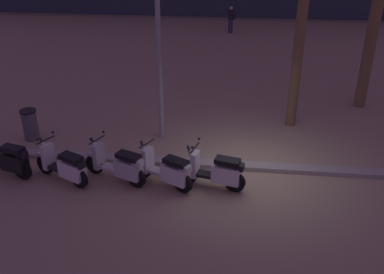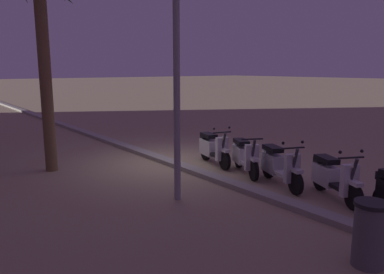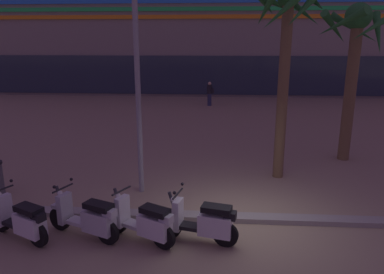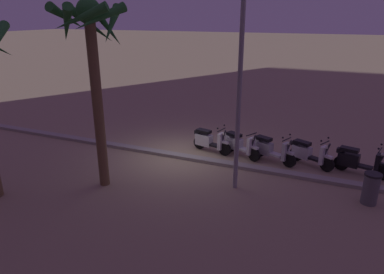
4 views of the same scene
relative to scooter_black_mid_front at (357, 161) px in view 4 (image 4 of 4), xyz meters
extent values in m
plane|color=#9E896B|center=(6.25, 0.96, -0.47)|extent=(200.00, 200.00, 0.00)
cube|color=gray|center=(6.25, 1.07, -0.41)|extent=(60.00, 0.36, 0.12)
cylinder|color=black|center=(-0.78, 0.20, -0.21)|extent=(0.53, 0.23, 0.52)
cylinder|color=black|center=(0.48, -0.13, -0.21)|extent=(0.53, 0.23, 0.52)
cube|color=black|center=(-0.20, 0.05, -0.15)|extent=(0.65, 0.42, 0.08)
cube|color=black|center=(0.27, -0.07, -0.02)|extent=(0.74, 0.48, 0.46)
cube|color=black|center=(0.29, -0.08, 0.35)|extent=(0.66, 0.44, 0.12)
cube|color=black|center=(-0.60, 0.16, 0.08)|extent=(0.22, 0.36, 0.66)
cube|color=black|center=(-0.78, 0.20, 0.08)|extent=(0.35, 0.24, 0.08)
cylinder|color=#333338|center=(-0.68, 0.18, 0.23)|extent=(0.29, 0.14, 0.69)
cylinder|color=black|center=(-0.60, 0.16, 0.55)|extent=(0.18, 0.55, 0.04)
sphere|color=white|center=(-0.70, 0.18, 0.41)|extent=(0.12, 0.12, 0.12)
cube|color=black|center=(0.56, -0.15, 0.25)|extent=(0.28, 0.25, 0.16)
sphere|color=black|center=(-0.64, -0.08, 0.67)|extent=(0.07, 0.07, 0.07)
sphere|color=black|center=(-0.52, 0.39, 0.67)|extent=(0.07, 0.07, 0.07)
cylinder|color=black|center=(0.94, 0.20, -0.21)|extent=(0.51, 0.32, 0.52)
cylinder|color=black|center=(2.05, -0.34, -0.21)|extent=(0.51, 0.32, 0.52)
cube|color=black|center=(1.45, -0.05, -0.15)|extent=(0.66, 0.52, 0.08)
cube|color=white|center=(1.85, -0.25, -0.04)|extent=(0.75, 0.59, 0.43)
cube|color=black|center=(1.87, -0.25, 0.31)|extent=(0.67, 0.53, 0.12)
cube|color=white|center=(1.10, 0.12, 0.08)|extent=(0.28, 0.37, 0.66)
cube|color=white|center=(0.94, 0.20, 0.08)|extent=(0.36, 0.28, 0.08)
cylinder|color=#333338|center=(1.03, 0.16, 0.23)|extent=(0.28, 0.19, 0.69)
cylinder|color=black|center=(1.10, 0.12, 0.55)|extent=(0.28, 0.52, 0.04)
sphere|color=white|center=(1.01, 0.17, 0.41)|extent=(0.12, 0.12, 0.12)
cube|color=black|center=(2.12, -0.38, 0.21)|extent=(0.30, 0.29, 0.16)
sphere|color=black|center=(1.01, -0.10, 0.67)|extent=(0.07, 0.07, 0.07)
sphere|color=black|center=(1.22, 0.33, 0.67)|extent=(0.07, 0.07, 0.07)
cylinder|color=black|center=(2.21, 0.36, -0.21)|extent=(0.52, 0.29, 0.52)
cylinder|color=black|center=(3.43, -0.16, -0.21)|extent=(0.52, 0.29, 0.52)
cube|color=silver|center=(2.77, 0.12, -0.15)|extent=(0.66, 0.49, 0.08)
cube|color=silver|center=(3.23, -0.07, -0.02)|extent=(0.75, 0.56, 0.45)
cube|color=black|center=(3.25, -0.08, 0.34)|extent=(0.67, 0.51, 0.12)
cube|color=silver|center=(2.37, 0.29, 0.08)|extent=(0.26, 0.37, 0.66)
cube|color=silver|center=(2.21, 0.36, 0.08)|extent=(0.36, 0.27, 0.08)
cylinder|color=#333338|center=(2.30, 0.32, 0.23)|extent=(0.29, 0.17, 0.69)
cylinder|color=black|center=(2.37, 0.29, 0.55)|extent=(0.25, 0.53, 0.04)
sphere|color=white|center=(2.28, 0.33, 0.41)|extent=(0.12, 0.12, 0.12)
cube|color=silver|center=(3.51, -0.19, 0.24)|extent=(0.30, 0.28, 0.16)
sphere|color=black|center=(2.30, 0.06, 0.67)|extent=(0.07, 0.07, 0.07)
sphere|color=black|center=(2.48, 0.50, 0.67)|extent=(0.07, 0.07, 0.07)
cylinder|color=black|center=(3.49, 0.32, -0.21)|extent=(0.51, 0.33, 0.52)
cylinder|color=black|center=(4.60, -0.26, -0.21)|extent=(0.51, 0.33, 0.52)
cube|color=silver|center=(4.00, 0.05, -0.15)|extent=(0.66, 0.52, 0.08)
cube|color=white|center=(4.41, -0.15, -0.04)|extent=(0.75, 0.60, 0.44)
cube|color=black|center=(4.43, -0.16, 0.31)|extent=(0.67, 0.54, 0.12)
cube|color=white|center=(3.65, 0.24, 0.08)|extent=(0.28, 0.37, 0.66)
cube|color=white|center=(3.49, 0.32, 0.08)|extent=(0.36, 0.29, 0.08)
cylinder|color=#333338|center=(3.58, 0.27, 0.23)|extent=(0.28, 0.19, 0.69)
cylinder|color=black|center=(3.65, 0.24, 0.55)|extent=(0.29, 0.52, 0.04)
sphere|color=white|center=(3.57, 0.28, 0.41)|extent=(0.12, 0.12, 0.12)
cube|color=silver|center=(4.67, -0.29, 0.21)|extent=(0.31, 0.29, 0.16)
cylinder|color=black|center=(4.68, 0.21, -0.21)|extent=(0.53, 0.22, 0.52)
cylinder|color=black|center=(5.85, -0.08, -0.21)|extent=(0.53, 0.22, 0.52)
cube|color=black|center=(5.21, 0.08, -0.15)|extent=(0.65, 0.41, 0.08)
cube|color=white|center=(5.63, -0.03, -0.03)|extent=(0.74, 0.47, 0.45)
cube|color=black|center=(5.65, -0.03, 0.33)|extent=(0.65, 0.43, 0.12)
cube|color=white|center=(4.85, 0.16, 0.08)|extent=(0.22, 0.36, 0.66)
cube|color=white|center=(4.68, 0.21, 0.08)|extent=(0.35, 0.23, 0.08)
cylinder|color=#333338|center=(4.77, 0.18, 0.23)|extent=(0.29, 0.14, 0.69)
cylinder|color=black|center=(4.85, 0.16, 0.55)|extent=(0.17, 0.55, 0.04)
sphere|color=white|center=(4.75, 0.19, 0.41)|extent=(0.12, 0.12, 0.12)
cube|color=black|center=(5.92, -0.10, 0.23)|extent=(0.28, 0.25, 0.16)
sphere|color=black|center=(4.81, -0.07, 0.67)|extent=(0.07, 0.07, 0.07)
sphere|color=black|center=(4.93, 0.39, 0.67)|extent=(0.07, 0.07, 0.07)
cylinder|color=brown|center=(7.54, 4.02, 2.18)|extent=(0.31, 0.31, 5.30)
sphere|color=#286B2D|center=(7.54, 4.02, 4.83)|extent=(0.69, 0.69, 0.69)
cone|color=#286B2D|center=(8.24, 4.10, 4.65)|extent=(0.45, 1.55, 0.83)
cone|color=#286B2D|center=(7.94, 4.48, 4.47)|extent=(1.24, 1.13, 1.13)
cone|color=#286B2D|center=(7.28, 4.68, 4.65)|extent=(1.53, 0.81, 0.81)
cone|color=#286B2D|center=(6.91, 4.36, 4.65)|extent=(0.98, 1.47, 0.82)
cone|color=#286B2D|center=(6.94, 3.84, 4.48)|extent=(0.67, 1.42, 1.12)
cone|color=#286B2D|center=(7.38, 3.47, 4.42)|extent=(1.35, 0.63, 1.23)
cone|color=#286B2D|center=(7.88, 3.54, 4.44)|extent=(1.26, 1.03, 1.19)
cylinder|color=#56565B|center=(-0.30, 2.05, -0.02)|extent=(0.44, 0.44, 0.90)
cylinder|color=black|center=(-0.30, 2.05, 0.45)|extent=(0.48, 0.48, 0.06)
cylinder|color=#939399|center=(3.57, 2.60, 2.37)|extent=(0.14, 0.14, 5.67)
camera|label=1|loc=(5.84, -8.99, 5.44)|focal=40.46mm
camera|label=2|loc=(-2.60, 6.98, 2.29)|focal=34.58mm
camera|label=3|loc=(5.62, -6.79, 3.60)|focal=34.31mm
camera|label=4|loc=(1.05, 12.15, 4.72)|focal=32.10mm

